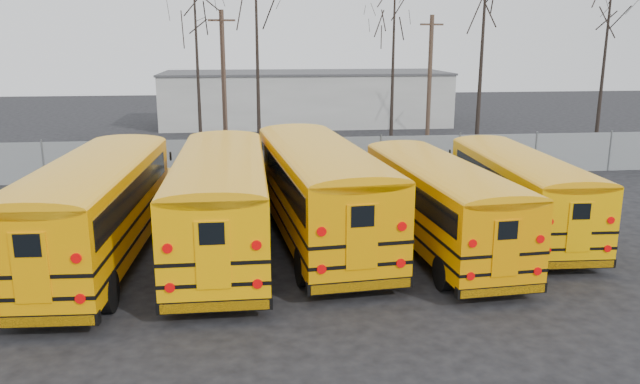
{
  "coord_description": "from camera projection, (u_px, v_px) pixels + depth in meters",
  "views": [
    {
      "loc": [
        -2.32,
        -17.78,
        6.64
      ],
      "look_at": [
        -0.07,
        2.57,
        1.6
      ],
      "focal_mm": 35.0,
      "sensor_mm": 36.0,
      "label": 1
    }
  ],
  "objects": [
    {
      "name": "ground",
      "position": [
        331.0,
        263.0,
        19.0
      ],
      "size": [
        120.0,
        120.0,
        0.0
      ],
      "primitive_type": "plane",
      "color": "black",
      "rests_on": "ground"
    },
    {
      "name": "fence",
      "position": [
        300.0,
        158.0,
        30.34
      ],
      "size": [
        40.0,
        0.04,
        2.0
      ],
      "primitive_type": "cube",
      "color": "gray",
      "rests_on": "ground"
    },
    {
      "name": "distant_building",
      "position": [
        305.0,
        99.0,
        49.61
      ],
      "size": [
        22.0,
        8.0,
        4.0
      ],
      "primitive_type": "cube",
      "color": "beige",
      "rests_on": "ground"
    },
    {
      "name": "bus_a",
      "position": [
        96.0,
        201.0,
        18.67
      ],
      "size": [
        3.2,
        11.86,
        3.29
      ],
      "rotation": [
        0.0,
        0.0,
        -0.04
      ],
      "color": "black",
      "rests_on": "ground"
    },
    {
      "name": "bus_b",
      "position": [
        221.0,
        194.0,
        19.46
      ],
      "size": [
        2.79,
        11.88,
        3.32
      ],
      "rotation": [
        0.0,
        0.0,
        0.01
      ],
      "color": "black",
      "rests_on": "ground"
    },
    {
      "name": "bus_c",
      "position": [
        318.0,
        183.0,
        20.69
      ],
      "size": [
        3.97,
        12.35,
        3.4
      ],
      "rotation": [
        0.0,
        0.0,
        0.1
      ],
      "color": "black",
      "rests_on": "ground"
    },
    {
      "name": "bus_d",
      "position": [
        437.0,
        197.0,
        19.93
      ],
      "size": [
        3.25,
        10.71,
        2.96
      ],
      "rotation": [
        0.0,
        0.0,
        0.08
      ],
      "color": "black",
      "rests_on": "ground"
    },
    {
      "name": "bus_e",
      "position": [
        518.0,
        185.0,
        21.76
      ],
      "size": [
        2.7,
        10.34,
        2.87
      ],
      "rotation": [
        0.0,
        0.0,
        -0.03
      ],
      "color": "black",
      "rests_on": "ground"
    },
    {
      "name": "utility_pole_left",
      "position": [
        224.0,
        86.0,
        33.69
      ],
      "size": [
        1.45,
        0.25,
        8.13
      ],
      "rotation": [
        0.0,
        0.0,
        0.08
      ],
      "color": "#473328",
      "rests_on": "ground"
    },
    {
      "name": "utility_pole_right",
      "position": [
        429.0,
        84.0,
        35.95
      ],
      "size": [
        1.41,
        0.35,
        7.96
      ],
      "rotation": [
        0.0,
        0.0,
        0.18
      ],
      "color": "#463428",
      "rests_on": "ground"
    },
    {
      "name": "tree_1",
      "position": [
        197.0,
        61.0,
        32.68
      ],
      "size": [
        0.26,
        0.26,
        10.98
      ],
      "primitive_type": "cone",
      "color": "black",
      "rests_on": "ground"
    },
    {
      "name": "tree_2",
      "position": [
        257.0,
        46.0,
        31.25
      ],
      "size": [
        0.26,
        0.26,
        12.53
      ],
      "primitive_type": "cone",
      "color": "black",
      "rests_on": "ground"
    },
    {
      "name": "tree_3",
      "position": [
        393.0,
        67.0,
        31.98
      ],
      "size": [
        0.26,
        0.26,
        10.48
      ],
      "primitive_type": "cone",
      "color": "black",
      "rests_on": "ground"
    },
    {
      "name": "tree_4",
      "position": [
        482.0,
        49.0,
        32.02
      ],
      "size": [
        0.26,
        0.26,
        12.23
      ],
      "primitive_type": "cone",
      "color": "black",
      "rests_on": "ground"
    },
    {
      "name": "tree_5",
      "position": [
        605.0,
        55.0,
        35.91
      ],
      "size": [
        0.26,
        0.26,
        11.41
      ],
      "primitive_type": "cone",
      "color": "black",
      "rests_on": "ground"
    }
  ]
}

